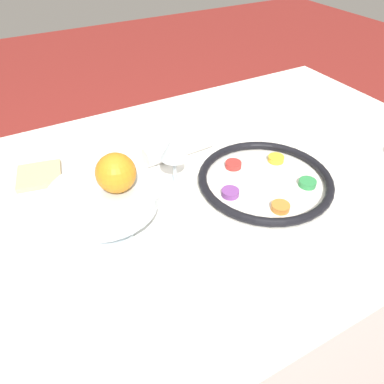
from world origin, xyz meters
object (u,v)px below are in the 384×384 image
fruit_stand (104,200)px  bread_plate (40,177)px  orange_fruit (116,173)px  seder_plate (265,181)px  napkin_roll (178,148)px  wine_glass (174,149)px

fruit_stand → bread_plate: 0.27m
orange_fruit → bread_plate: 0.31m
seder_plate → napkin_roll: size_ratio=1.66×
seder_plate → bread_plate: size_ratio=1.99×
orange_fruit → napkin_roll: bearing=-140.6°
orange_fruit → napkin_roll: 0.31m
fruit_stand → orange_fruit: bearing=163.8°
fruit_stand → bread_plate: (0.09, -0.24, -0.07)m
orange_fruit → wine_glass: bearing=-153.1°
seder_plate → napkin_roll: (0.12, -0.21, 0.01)m
wine_glass → fruit_stand: (0.19, 0.07, -0.02)m
fruit_stand → napkin_roll: fruit_stand is taller
bread_plate → napkin_roll: 0.35m
seder_plate → orange_fruit: 0.36m
fruit_stand → bread_plate: size_ratio=1.36×
bread_plate → seder_plate: bearing=148.6°
wine_glass → napkin_roll: (-0.06, -0.10, -0.07)m
seder_plate → orange_fruit: orange_fruit is taller
fruit_stand → napkin_roll: (-0.25, -0.17, -0.06)m
wine_glass → orange_fruit: (0.16, 0.08, 0.04)m
seder_plate → wine_glass: bearing=-31.8°
wine_glass → napkin_roll: bearing=-121.2°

